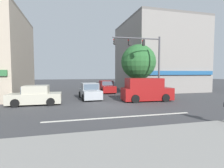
{
  "coord_description": "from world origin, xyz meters",
  "views": [
    {
      "loc": [
        -3.13,
        -13.16,
        2.6
      ],
      "look_at": [
        0.83,
        2.0,
        1.6
      ],
      "focal_mm": 28.0,
      "sensor_mm": 36.0,
      "label": 1
    }
  ],
  "objects": [
    {
      "name": "van_waiting_far",
      "position": [
        3.99,
        1.66,
        1.01
      ],
      "size": [
        4.7,
        2.25,
        2.11
      ],
      "color": "maroon",
      "rests_on": "ground"
    },
    {
      "name": "utility_pole_far_right",
      "position": [
        8.16,
        7.98,
        4.32
      ],
      "size": [
        1.4,
        0.22,
        8.35
      ],
      "color": "brown",
      "rests_on": "ground"
    },
    {
      "name": "ground_plane",
      "position": [
        0.0,
        0.0,
        0.0
      ],
      "size": [
        120.0,
        120.0,
        0.0
      ],
      "primitive_type": "plane",
      "color": "#3D3D3F"
    },
    {
      "name": "utility_pole_near_left",
      "position": [
        -8.48,
        3.72,
        4.17
      ],
      "size": [
        1.4,
        0.22,
        8.05
      ],
      "color": "brown",
      "rests_on": "ground"
    },
    {
      "name": "sedan_crossing_rightbound",
      "position": [
        1.96,
        9.41,
        0.71
      ],
      "size": [
        1.9,
        4.11,
        1.58
      ],
      "color": "maroon",
      "rests_on": "ground"
    },
    {
      "name": "sedan_crossing_leftbound",
      "position": [
        -0.87,
        4.31,
        0.71
      ],
      "size": [
        2.01,
        4.16,
        1.58
      ],
      "color": "#999EA3",
      "rests_on": "ground"
    },
    {
      "name": "traffic_light_mast",
      "position": [
        4.61,
        2.76,
        4.3
      ],
      "size": [
        4.89,
        0.43,
        6.2
      ],
      "color": "#47474C",
      "rests_on": "ground"
    },
    {
      "name": "sedan_approaching_near",
      "position": [
        -5.61,
        2.09,
        0.71
      ],
      "size": [
        4.13,
        1.93,
        1.58
      ],
      "color": "#B7B29E",
      "rests_on": "ground"
    },
    {
      "name": "sidewalk_curb",
      "position": [
        0.0,
        -8.5,
        0.08
      ],
      "size": [
        40.0,
        5.0,
        0.16
      ],
      "primitive_type": "cube",
      "color": "gray",
      "rests_on": "ground"
    },
    {
      "name": "building_right_corner",
      "position": [
        10.56,
        11.59,
        5.15
      ],
      "size": [
        10.3,
        11.63,
        10.3
      ],
      "color": "gray",
      "rests_on": "ground"
    },
    {
      "name": "street_tree",
      "position": [
        5.09,
        6.03,
        3.89
      ],
      "size": [
        4.06,
        4.06,
        5.93
      ],
      "color": "#4C3823",
      "rests_on": "ground"
    },
    {
      "name": "lane_marking_stripe",
      "position": [
        0.0,
        -3.5,
        0.0
      ],
      "size": [
        9.0,
        0.24,
        0.01
      ],
      "primitive_type": "cube",
      "color": "silver",
      "rests_on": "ground"
    }
  ]
}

